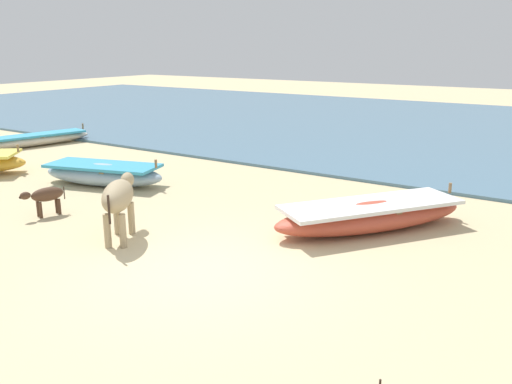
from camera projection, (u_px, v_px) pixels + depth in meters
name	position (u px, v px, depth m)	size (l,w,h in m)	color
ground	(202.00, 270.00, 8.26)	(80.00, 80.00, 0.00)	#CCB789
sea_water	(462.00, 130.00, 21.51)	(60.00, 20.00, 0.08)	slate
fishing_boat_1	(104.00, 174.00, 13.18)	(3.31, 1.90, 0.72)	#8CA5B7
fishing_boat_2	(29.00, 140.00, 18.19)	(1.73, 4.31, 0.59)	beige
fishing_boat_3	(371.00, 215.00, 9.98)	(3.12, 3.82, 0.73)	#B74733
calf_far_dark	(46.00, 196.00, 10.77)	(0.43, 0.88, 0.58)	#4C3323
cow_second_adult_dun	(119.00, 197.00, 9.35)	(1.18, 1.51, 1.08)	tan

